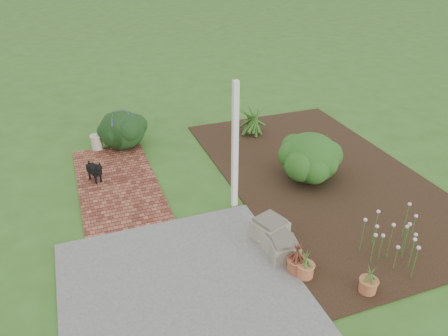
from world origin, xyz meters
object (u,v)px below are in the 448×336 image
object	(u,v)px
black_dog	(95,170)
evergreen_shrub	(310,156)
cream_ceramic_urn	(97,142)
stone_trough_near	(284,250)

from	to	relation	value
black_dog	evergreen_shrub	world-z (taller)	evergreen_shrub
cream_ceramic_urn	evergreen_shrub	size ratio (longest dim) A/B	0.29
stone_trough_near	evergreen_shrub	distance (m)	2.72
stone_trough_near	cream_ceramic_urn	xyz separation A→B (m)	(-2.40, 5.09, 0.03)
black_dog	stone_trough_near	bearing A→B (deg)	-77.31
stone_trough_near	evergreen_shrub	world-z (taller)	evergreen_shrub
cream_ceramic_urn	evergreen_shrub	xyz separation A→B (m)	(4.07, -2.97, 0.33)
black_dog	evergreen_shrub	bearing A→B (deg)	-41.77
cream_ceramic_urn	evergreen_shrub	bearing A→B (deg)	-36.15
black_dog	cream_ceramic_urn	world-z (taller)	black_dog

